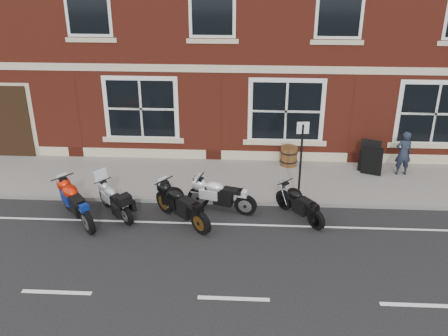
{
  "coord_description": "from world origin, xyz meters",
  "views": [
    {
      "loc": [
        0.28,
        -11.88,
        7.19
      ],
      "look_at": [
        -0.47,
        1.6,
        1.1
      ],
      "focal_mm": 40.0,
      "sensor_mm": 36.0,
      "label": 1
    }
  ],
  "objects_px": {
    "moto_sport_red": "(77,201)",
    "moto_naked_black": "(300,202)",
    "a_board_sign": "(371,158)",
    "barrel_planter": "(289,156)",
    "parking_sign": "(301,156)",
    "moto_sport_silver": "(221,194)",
    "pedestrian_left": "(403,153)",
    "moto_touring_silver": "(115,198)",
    "moto_sport_black": "(182,203)"
  },
  "relations": [
    {
      "from": "moto_sport_red",
      "to": "moto_naked_black",
      "type": "bearing_deg",
      "value": -34.2
    },
    {
      "from": "moto_naked_black",
      "to": "a_board_sign",
      "type": "height_order",
      "value": "a_board_sign"
    },
    {
      "from": "barrel_planter",
      "to": "parking_sign",
      "type": "height_order",
      "value": "parking_sign"
    },
    {
      "from": "moto_sport_silver",
      "to": "a_board_sign",
      "type": "bearing_deg",
      "value": -45.83
    },
    {
      "from": "moto_sport_silver",
      "to": "moto_naked_black",
      "type": "bearing_deg",
      "value": -82.04
    },
    {
      "from": "pedestrian_left",
      "to": "a_board_sign",
      "type": "bearing_deg",
      "value": -4.16
    },
    {
      "from": "moto_touring_silver",
      "to": "barrel_planter",
      "type": "relative_size",
      "value": 2.24
    },
    {
      "from": "a_board_sign",
      "to": "moto_sport_silver",
      "type": "bearing_deg",
      "value": -131.19
    },
    {
      "from": "moto_sport_black",
      "to": "barrel_planter",
      "type": "xyz_separation_m",
      "value": [
        3.22,
        3.87,
        -0.14
      ]
    },
    {
      "from": "moto_sport_red",
      "to": "moto_sport_black",
      "type": "relative_size",
      "value": 1.1
    },
    {
      "from": "moto_sport_red",
      "to": "moto_sport_silver",
      "type": "bearing_deg",
      "value": -27.31
    },
    {
      "from": "parking_sign",
      "to": "pedestrian_left",
      "type": "bearing_deg",
      "value": 25.0
    },
    {
      "from": "moto_sport_red",
      "to": "moto_naked_black",
      "type": "distance_m",
      "value": 6.28
    },
    {
      "from": "moto_sport_silver",
      "to": "pedestrian_left",
      "type": "bearing_deg",
      "value": -50.04
    },
    {
      "from": "moto_sport_silver",
      "to": "barrel_planter",
      "type": "relative_size",
      "value": 3.07
    },
    {
      "from": "moto_touring_silver",
      "to": "moto_naked_black",
      "type": "distance_m",
      "value": 5.28
    },
    {
      "from": "pedestrian_left",
      "to": "moto_sport_silver",
      "type": "bearing_deg",
      "value": 18.38
    },
    {
      "from": "moto_sport_silver",
      "to": "moto_naked_black",
      "type": "height_order",
      "value": "moto_sport_silver"
    },
    {
      "from": "moto_sport_red",
      "to": "barrel_planter",
      "type": "xyz_separation_m",
      "value": [
        6.18,
        3.93,
        -0.15
      ]
    },
    {
      "from": "moto_touring_silver",
      "to": "moto_sport_black",
      "type": "height_order",
      "value": "moto_touring_silver"
    },
    {
      "from": "a_board_sign",
      "to": "parking_sign",
      "type": "height_order",
      "value": "parking_sign"
    },
    {
      "from": "moto_naked_black",
      "to": "moto_sport_black",
      "type": "bearing_deg",
      "value": 150.22
    },
    {
      "from": "pedestrian_left",
      "to": "a_board_sign",
      "type": "xyz_separation_m",
      "value": [
        -1.05,
        -0.02,
        -0.2
      ]
    },
    {
      "from": "moto_sport_red",
      "to": "pedestrian_left",
      "type": "xyz_separation_m",
      "value": [
        9.89,
        3.38,
        0.27
      ]
    },
    {
      "from": "moto_touring_silver",
      "to": "a_board_sign",
      "type": "height_order",
      "value": "moto_touring_silver"
    },
    {
      "from": "moto_touring_silver",
      "to": "moto_naked_black",
      "type": "height_order",
      "value": "moto_touring_silver"
    },
    {
      "from": "moto_sport_black",
      "to": "moto_sport_silver",
      "type": "bearing_deg",
      "value": -10.91
    },
    {
      "from": "moto_sport_silver",
      "to": "parking_sign",
      "type": "relative_size",
      "value": 0.83
    },
    {
      "from": "pedestrian_left",
      "to": "moto_sport_black",
      "type": "bearing_deg",
      "value": 20.2
    },
    {
      "from": "moto_sport_black",
      "to": "moto_sport_silver",
      "type": "relative_size",
      "value": 0.84
    },
    {
      "from": "moto_sport_red",
      "to": "a_board_sign",
      "type": "bearing_deg",
      "value": -17.55
    },
    {
      "from": "a_board_sign",
      "to": "barrel_planter",
      "type": "height_order",
      "value": "a_board_sign"
    },
    {
      "from": "barrel_planter",
      "to": "moto_sport_red",
      "type": "bearing_deg",
      "value": -147.57
    },
    {
      "from": "moto_touring_silver",
      "to": "moto_sport_red",
      "type": "height_order",
      "value": "moto_touring_silver"
    },
    {
      "from": "moto_naked_black",
      "to": "a_board_sign",
      "type": "xyz_separation_m",
      "value": [
        2.57,
        2.9,
        0.17
      ]
    },
    {
      "from": "a_board_sign",
      "to": "barrel_planter",
      "type": "distance_m",
      "value": 2.73
    },
    {
      "from": "moto_sport_black",
      "to": "parking_sign",
      "type": "distance_m",
      "value": 3.7
    },
    {
      "from": "moto_touring_silver",
      "to": "moto_sport_black",
      "type": "xyz_separation_m",
      "value": [
        1.98,
        -0.33,
        0.08
      ]
    },
    {
      "from": "moto_sport_black",
      "to": "moto_touring_silver",
      "type": "bearing_deg",
      "value": 124.81
    },
    {
      "from": "moto_sport_silver",
      "to": "parking_sign",
      "type": "height_order",
      "value": "parking_sign"
    },
    {
      "from": "moto_sport_red",
      "to": "moto_naked_black",
      "type": "xyz_separation_m",
      "value": [
        6.26,
        0.45,
        -0.09
      ]
    },
    {
      "from": "moto_touring_silver",
      "to": "moto_sport_red",
      "type": "distance_m",
      "value": 1.06
    },
    {
      "from": "moto_sport_red",
      "to": "moto_touring_silver",
      "type": "bearing_deg",
      "value": -17.13
    },
    {
      "from": "pedestrian_left",
      "to": "barrel_planter",
      "type": "distance_m",
      "value": 3.77
    },
    {
      "from": "moto_touring_silver",
      "to": "moto_sport_silver",
      "type": "distance_m",
      "value": 3.04
    },
    {
      "from": "moto_naked_black",
      "to": "moto_touring_silver",
      "type": "bearing_deg",
      "value": 144.13
    },
    {
      "from": "moto_touring_silver",
      "to": "pedestrian_left",
      "type": "distance_m",
      "value": 9.4
    },
    {
      "from": "moto_touring_silver",
      "to": "pedestrian_left",
      "type": "height_order",
      "value": "pedestrian_left"
    },
    {
      "from": "barrel_planter",
      "to": "moto_sport_silver",
      "type": "bearing_deg",
      "value": -124.72
    },
    {
      "from": "moto_naked_black",
      "to": "pedestrian_left",
      "type": "xyz_separation_m",
      "value": [
        3.62,
        2.92,
        0.37
      ]
    }
  ]
}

